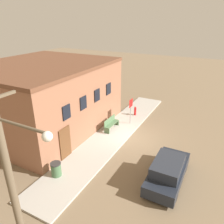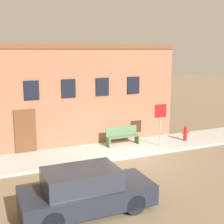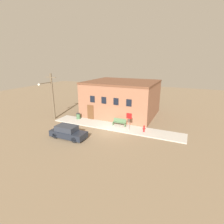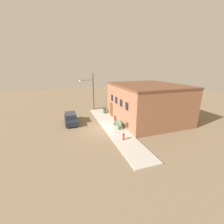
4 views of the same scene
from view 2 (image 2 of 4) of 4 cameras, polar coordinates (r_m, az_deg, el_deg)
The scene contains 7 objects.
ground_plane at distance 14.59m, azimuth 3.42°, elevation -8.52°, with size 80.00×80.00×0.00m, color #7A664C.
sidewalk at distance 15.67m, azimuth 1.29°, elevation -6.87°, with size 17.29×2.57×0.12m.
brick_building at distance 19.99m, azimuth -8.90°, elevation 4.47°, with size 10.28×8.96×5.23m.
fire_hydrant at distance 17.31m, azimuth 13.25°, elevation -3.80°, with size 0.41×0.19×0.82m.
stop_sign at distance 15.82m, azimuth 8.81°, elevation -0.93°, with size 0.66×0.06×2.17m.
bench at distance 16.14m, azimuth 1.93°, elevation -4.38°, with size 1.73×0.44×0.94m.
parked_car at distance 9.90m, azimuth -4.79°, elevation -14.29°, with size 4.09×1.64×1.42m.
Camera 2 is at (-6.24, -12.23, 4.94)m, focal length 50.00 mm.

